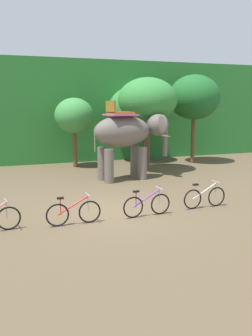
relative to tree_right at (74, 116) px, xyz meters
name	(u,v)px	position (x,y,z in m)	size (l,w,h in m)	color
ground_plane	(112,211)	(-0.72, -9.19, -2.95)	(80.00, 80.00, 0.00)	brown
foliage_hedge	(49,110)	(-0.72, 4.71, 0.23)	(36.00, 6.00, 6.35)	#28702D
tree_right	(74,116)	(0.00, 0.00, 0.00)	(2.22, 2.22, 3.97)	brown
tree_far_left	(147,100)	(3.38, -2.62, 0.86)	(3.13, 3.13, 5.02)	brown
tree_center	(135,110)	(4.04, 0.78, 0.31)	(3.40, 3.40, 4.73)	brown
tree_center_right	(194,97)	(7.20, -0.93, 1.06)	(3.12, 3.12, 5.37)	brown
elephant	(129,134)	(1.72, -4.23, -0.75)	(4.23, 2.18, 3.78)	#665E56
bike_red	(74,212)	(-2.26, -10.11, -2.56)	(1.71, 0.52, 0.92)	black
bike_purple	(147,205)	(0.18, -10.08, -2.56)	(1.71, 0.52, 0.92)	black
bike_white	(205,197)	(2.51, -9.87, -2.56)	(1.71, 0.52, 0.92)	black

